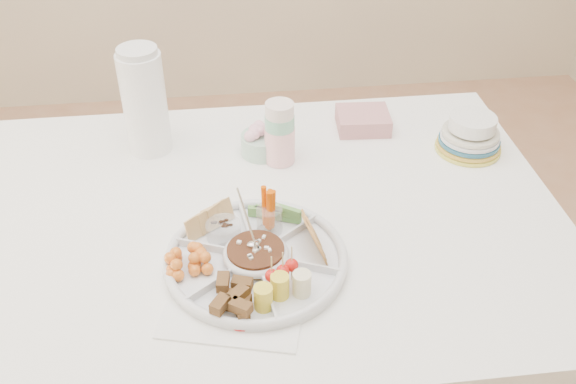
{
  "coord_description": "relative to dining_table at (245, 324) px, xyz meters",
  "views": [
    {
      "loc": [
        -0.02,
        -1.16,
        1.7
      ],
      "look_at": [
        0.11,
        -0.07,
        0.87
      ],
      "focal_mm": 40.0,
      "sensor_mm": 36.0,
      "label": 1
    }
  ],
  "objects": [
    {
      "name": "carrot_cucumber",
      "position": [
        0.08,
        -0.05,
        0.44
      ],
      "size": [
        0.15,
        0.15,
        0.1
      ],
      "primitive_type": null,
      "rotation": [
        0.0,
        0.0,
        -0.39
      ],
      "color": "#D94E00",
      "rests_on": "party_tray"
    },
    {
      "name": "pita_raisins",
      "position": [
        -0.05,
        -0.07,
        0.42
      ],
      "size": [
        0.14,
        0.14,
        0.06
      ],
      "primitive_type": null,
      "rotation": [
        0.0,
        0.0,
        -0.39
      ],
      "color": "tan",
      "rests_on": "party_tray"
    },
    {
      "name": "cup_stack",
      "position": [
        0.12,
        0.21,
        0.49
      ],
      "size": [
        0.1,
        0.1,
        0.22
      ],
      "primitive_type": "cylinder",
      "rotation": [
        0.0,
        0.0,
        0.33
      ],
      "color": "white",
      "rests_on": "dining_table"
    },
    {
      "name": "placemat",
      "position": [
        -0.04,
        -0.34,
        0.38
      ],
      "size": [
        0.28,
        0.16,
        0.01
      ],
      "primitive_type": "cube",
      "rotation": [
        0.0,
        0.0,
        -0.26
      ],
      "color": "silver",
      "rests_on": "dining_table"
    },
    {
      "name": "party_tray",
      "position": [
        0.03,
        -0.17,
        0.4
      ],
      "size": [
        0.5,
        0.5,
        0.04
      ],
      "primitive_type": "cylinder",
      "rotation": [
        0.0,
        0.0,
        -0.39
      ],
      "color": "silver",
      "rests_on": "dining_table"
    },
    {
      "name": "napkin_stack",
      "position": [
        0.37,
        0.35,
        0.4
      ],
      "size": [
        0.15,
        0.13,
        0.05
      ],
      "primitive_type": "cube",
      "rotation": [
        0.0,
        0.0,
        -0.06
      ],
      "color": "tan",
      "rests_on": "dining_table"
    },
    {
      "name": "bean_dip",
      "position": [
        0.03,
        -0.17,
        0.41
      ],
      "size": [
        0.16,
        0.16,
        0.04
      ],
      "primitive_type": "cylinder",
      "rotation": [
        0.0,
        0.0,
        -0.39
      ],
      "color": "#3F1911",
      "rests_on": "party_tray"
    },
    {
      "name": "granola_chunks",
      "position": [
        -0.02,
        -0.29,
        0.42
      ],
      "size": [
        0.14,
        0.14,
        0.05
      ],
      "primitive_type": null,
      "rotation": [
        0.0,
        0.0,
        -0.39
      ],
      "color": "brown",
      "rests_on": "party_tray"
    },
    {
      "name": "banana_tomato",
      "position": [
        0.11,
        -0.27,
        0.44
      ],
      "size": [
        0.16,
        0.16,
        0.1
      ],
      "primitive_type": null,
      "rotation": [
        0.0,
        0.0,
        -0.39
      ],
      "color": "#D8B864",
      "rests_on": "party_tray"
    },
    {
      "name": "dining_table",
      "position": [
        0.0,
        0.0,
        0.0
      ],
      "size": [
        1.52,
        1.02,
        0.76
      ],
      "primitive_type": "cube",
      "color": "white",
      "rests_on": "floor"
    },
    {
      "name": "chair",
      "position": [
        0.82,
        -0.06,
        0.18
      ],
      "size": [
        0.58,
        0.58,
        1.12
      ],
      "primitive_type": "cube",
      "rotation": [
        0.0,
        0.0,
        -0.26
      ],
      "color": "brown",
      "rests_on": "floor"
    },
    {
      "name": "cherries",
      "position": [
        -0.1,
        -0.19,
        0.42
      ],
      "size": [
        0.15,
        0.15,
        0.05
      ],
      "primitive_type": null,
      "rotation": [
        0.0,
        0.0,
        -0.39
      ],
      "color": "orange",
      "rests_on": "party_tray"
    },
    {
      "name": "flower_bowl",
      "position": [
        0.08,
        0.25,
        0.42
      ],
      "size": [
        0.12,
        0.12,
        0.08
      ],
      "primitive_type": "cylinder",
      "rotation": [
        0.0,
        0.0,
        0.12
      ],
      "color": "#93B6A3",
      "rests_on": "dining_table"
    },
    {
      "name": "thermos",
      "position": [
        -0.22,
        0.31,
        0.53
      ],
      "size": [
        0.13,
        0.13,
        0.29
      ],
      "primitive_type": "cylinder",
      "rotation": [
        0.0,
        0.0,
        0.22
      ],
      "color": "white",
      "rests_on": "dining_table"
    },
    {
      "name": "plate_stack",
      "position": [
        0.62,
        0.2,
        0.43
      ],
      "size": [
        0.22,
        0.22,
        0.11
      ],
      "primitive_type": "cylinder",
      "rotation": [
        0.0,
        0.0,
        -0.3
      ],
      "color": "#D1C64A",
      "rests_on": "dining_table"
    },
    {
      "name": "tortillas",
      "position": [
        0.16,
        -0.15,
        0.42
      ],
      "size": [
        0.13,
        0.13,
        0.06
      ],
      "primitive_type": null,
      "rotation": [
        0.0,
        0.0,
        -0.39
      ],
      "color": "#B88844",
      "rests_on": "party_tray"
    }
  ]
}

